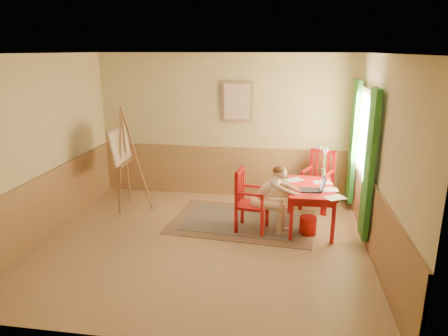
% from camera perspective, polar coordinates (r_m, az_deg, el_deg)
% --- Properties ---
extents(room, '(5.04, 4.54, 2.84)m').
position_cam_1_polar(room, '(5.92, -3.21, 1.90)').
color(room, tan).
rests_on(room, ground).
extents(wainscot, '(5.00, 4.50, 1.00)m').
position_cam_1_polar(wainscot, '(6.93, -1.73, -3.73)').
color(wainscot, '#AC7E4E').
rests_on(wainscot, room).
extents(window, '(0.12, 2.01, 2.20)m').
position_cam_1_polar(window, '(6.98, 18.62, 2.81)').
color(window, white).
rests_on(window, room).
extents(wall_portrait, '(0.60, 0.05, 0.76)m').
position_cam_1_polar(wall_portrait, '(7.93, 1.85, 9.21)').
color(wall_portrait, '#9C7C58').
rests_on(wall_portrait, room).
extents(rug, '(2.53, 1.80, 0.02)m').
position_cam_1_polar(rug, '(7.13, 2.64, -7.39)').
color(rug, '#8C7251').
rests_on(rug, room).
extents(table, '(0.74, 1.21, 0.72)m').
position_cam_1_polar(table, '(6.83, 11.92, -3.23)').
color(table, red).
rests_on(table, room).
extents(chair_left, '(0.53, 0.51, 1.03)m').
position_cam_1_polar(chair_left, '(6.64, 3.50, -4.50)').
color(chair_left, red).
rests_on(chair_left, room).
extents(chair_back, '(0.64, 0.65, 1.08)m').
position_cam_1_polar(chair_back, '(7.75, 12.94, -1.66)').
color(chair_back, red).
rests_on(chair_back, room).
extents(figure, '(0.86, 0.42, 1.13)m').
position_cam_1_polar(figure, '(6.56, 6.50, -3.88)').
color(figure, beige).
rests_on(figure, room).
extents(laptop, '(0.40, 0.25, 0.24)m').
position_cam_1_polar(laptop, '(6.58, 12.45, -2.73)').
color(laptop, '#1E2338').
rests_on(laptop, table).
extents(papers, '(0.96, 1.13, 0.00)m').
position_cam_1_polar(papers, '(6.79, 13.10, -2.58)').
color(papers, white).
rests_on(papers, table).
extents(vase, '(0.18, 0.26, 0.53)m').
position_cam_1_polar(vase, '(7.31, 13.62, 0.66)').
color(vase, '#3F724C').
rests_on(vase, table).
extents(wastebasket, '(0.34, 0.34, 0.29)m').
position_cam_1_polar(wastebasket, '(6.76, 11.55, -7.83)').
color(wastebasket, red).
rests_on(wastebasket, room).
extents(easel, '(0.65, 0.85, 1.91)m').
position_cam_1_polar(easel, '(7.59, -14.00, 2.52)').
color(easel, brown).
rests_on(easel, room).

